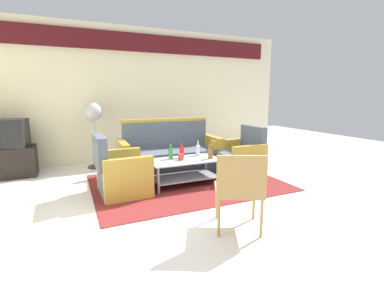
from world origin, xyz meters
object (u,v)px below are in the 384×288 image
Objects in this scene: television at (7,133)px; cup at (181,157)px; coffee_table at (185,168)px; tv_stand at (10,162)px; bottle_brown at (210,151)px; wicker_chair at (239,186)px; bottle_red at (182,152)px; pedestal_fan at (93,116)px; bottle_clear at (198,150)px; armchair_right at (240,159)px; couch at (170,156)px; bottle_green at (171,153)px; armchair_left at (121,174)px.

cup is at bearing 154.83° from television.
tv_stand is (-2.58, 1.64, -0.01)m from coffee_table.
bottle_brown is 1.59m from wicker_chair.
bottle_red is 2.02m from pedestal_fan.
television is at bearing 153.11° from bottle_clear.
armchair_right is at bearing 165.71° from television.
tv_stand is 1.22× the size of television.
wicker_chair is at bearing -92.88° from bottle_red.
pedestal_fan reaches higher than armchair_right.
television is at bearing 66.03° from armchair_right.
couch is 0.96m from bottle_brown.
bottle_green is 0.19× the size of pedestal_fan.
bottle_green is 0.30× the size of tv_stand.
bottle_brown is at bearing -21.61° from bottle_green.
cup is (0.91, -0.02, 0.17)m from armchair_left.
bottle_red is 3.00m from television.
bottle_green is 0.96× the size of bottle_clear.
armchair_right is 1.19m from cup.
couch reaches higher than tv_stand.
bottle_brown reaches higher than tv_stand.
bottle_clear is at bearing 95.94° from armchair_left.
wicker_chair is (-0.48, -1.52, -0.03)m from bottle_brown.
armchair_right is 1.31m from bottle_green.
bottle_clear is at bearing -45.53° from pedestal_fan.
couch is 2.15× the size of armchair_left.
bottle_clear reaches higher than coffee_table.
bottle_green is 0.63m from bottle_brown.
television is 0.78× the size of wicker_chair.
armchair_right is 2.12m from wicker_chair.
couch is 2.77× the size of television.
cup is (-0.10, -0.78, 0.14)m from couch.
bottle_red is at bearing 85.94° from coffee_table.
television reaches higher than tv_stand.
bottle_brown is 3.46m from television.
wicker_chair is at bearing -52.64° from tv_stand.
armchair_left reaches higher than cup.
armchair_right is 0.77× the size of coffee_table.
coffee_table is 0.43m from bottle_clear.
cup is 0.12× the size of wicker_chair.
cup reaches higher than coffee_table.
armchair_left is 2.33m from television.
armchair_right reaches higher than bottle_red.
armchair_right is at bearing 150.71° from couch.
armchair_right reaches higher than wicker_chair.
cup is at bearing -49.93° from bottle_green.
television is (-2.89, 1.47, 0.26)m from bottle_clear.
bottle_red reaches higher than bottle_green.
bottle_red is (0.01, 0.14, 0.23)m from coffee_table.
bottle_brown is 1.28× the size of bottle_red.
couch is 7.60× the size of bottle_red.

